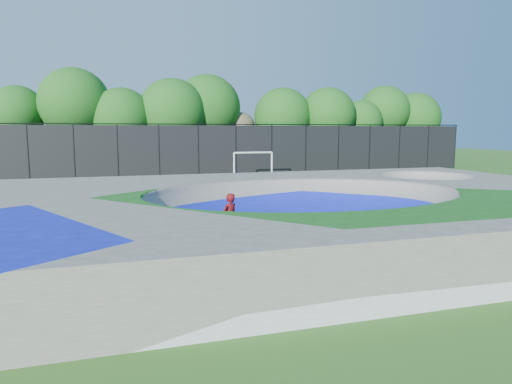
% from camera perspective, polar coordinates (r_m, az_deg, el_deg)
% --- Properties ---
extents(ground, '(120.00, 120.00, 0.00)m').
position_cam_1_polar(ground, '(15.83, 6.14, -5.23)').
color(ground, '#2C5D19').
rests_on(ground, ground).
extents(skate_deck, '(22.00, 14.00, 1.50)m').
position_cam_1_polar(skate_deck, '(15.68, 6.18, -2.56)').
color(skate_deck, gray).
rests_on(skate_deck, ground).
extents(skater, '(0.70, 0.63, 1.61)m').
position_cam_1_polar(skater, '(14.19, -3.32, -3.38)').
color(skater, '#B20E10').
rests_on(skater, ground).
extents(skateboard, '(0.80, 0.52, 0.05)m').
position_cam_1_polar(skateboard, '(14.36, -3.30, -6.44)').
color(skateboard, black).
rests_on(skateboard, ground).
extents(soccer_goal, '(3.00, 0.12, 1.98)m').
position_cam_1_polar(soccer_goal, '(33.37, -0.35, 4.01)').
color(soccer_goal, white).
rests_on(soccer_goal, ground).
extents(fence, '(48.09, 0.09, 4.04)m').
position_cam_1_polar(fence, '(35.73, -7.21, 5.36)').
color(fence, black).
rests_on(fence, ground).
extents(treeline, '(52.64, 7.41, 8.58)m').
position_cam_1_polar(treeline, '(40.83, -7.69, 9.78)').
color(treeline, '#4F3327').
rests_on(treeline, ground).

